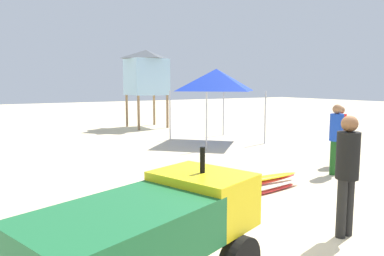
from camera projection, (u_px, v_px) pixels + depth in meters
ground at (297, 226)px, 5.62m from camera, size 80.00×80.00×0.00m
utility_cart at (152, 229)px, 3.57m from camera, size 2.80×1.99×1.50m
surfboard_pile at (256, 186)px, 7.27m from camera, size 2.61×0.56×0.32m
lifeguard_near_left at (340, 132)px, 9.75m from camera, size 0.32×0.32×1.62m
lifeguard_near_center at (336, 134)px, 8.72m from camera, size 0.32×0.32×1.73m
lifeguard_near_right at (347, 167)px, 5.13m from camera, size 0.32×0.32×1.78m
popup_canopy at (216, 80)px, 13.54m from camera, size 2.66×2.66×2.78m
lifeguard_tower at (146, 72)px, 18.10m from camera, size 1.98×1.98×3.91m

